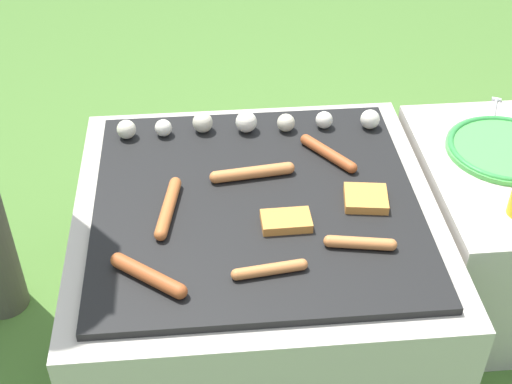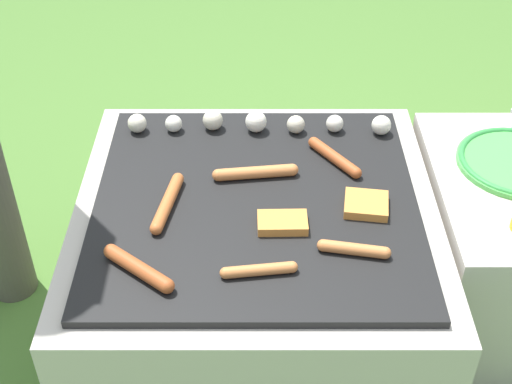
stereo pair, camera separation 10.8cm
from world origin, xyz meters
The scene contains 14 objects.
ground_plane centered at (0.00, 0.00, 0.00)m, with size 14.00×14.00×0.00m, color #47702D.
grill centered at (0.00, 0.00, 0.19)m, with size 0.79×0.79×0.39m.
side_ledge centered at (0.60, 0.07, 0.19)m, with size 0.39×0.56×0.39m.
sausage_mid_right centered at (-0.19, -0.03, 0.40)m, with size 0.06×0.19×0.03m.
sausage_front_right centered at (-0.22, -0.23, 0.40)m, with size 0.15×0.12×0.03m.
sausage_back_center centered at (0.00, 0.08, 0.40)m, with size 0.19×0.05×0.03m.
sausage_back_left centered at (0.01, -0.23, 0.40)m, with size 0.15×0.04×0.02m.
sausage_front_left centered at (0.18, 0.14, 0.40)m, with size 0.11×0.15×0.03m.
sausage_front_center centered at (0.19, -0.17, 0.40)m, with size 0.14×0.05×0.02m.
bread_slice_left centered at (0.23, -0.03, 0.40)m, with size 0.10×0.10×0.02m.
bread_slice_center centered at (0.05, -0.09, 0.40)m, with size 0.10×0.07×0.02m.
mushroom_row centered at (0.00, 0.27, 0.41)m, with size 0.64×0.07×0.05m.
plate_colorful centered at (0.60, 0.13, 0.40)m, with size 0.28×0.28×0.02m.
fork_utensil centered at (0.63, 0.28, 0.39)m, with size 0.09×0.18×0.01m.
Camera 1 is at (-0.11, -1.19, 1.36)m, focal length 50.00 mm.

